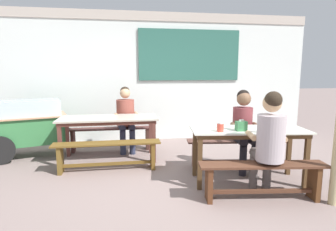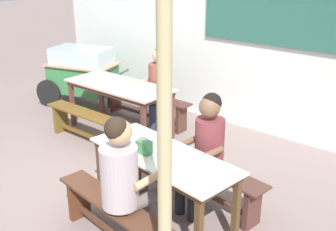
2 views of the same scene
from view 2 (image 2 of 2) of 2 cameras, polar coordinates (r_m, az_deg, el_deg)
ground_plane at (r=5.16m, az=-7.91°, el=-8.75°), size 40.00×40.00×0.00m
backdrop_wall at (r=6.53m, az=8.42°, el=11.73°), size 7.29×0.23×2.87m
dining_table_far at (r=6.23m, az=-6.75°, el=3.65°), size 1.70×0.74×0.77m
dining_table_near at (r=4.05m, az=-0.70°, el=-6.44°), size 1.67×0.83×0.77m
bench_far_back at (r=6.74m, az=-3.04°, el=1.72°), size 1.70×0.26×0.46m
bench_far_front at (r=6.00m, az=-10.59°, el=-1.19°), size 1.68×0.28×0.46m
bench_near_back at (r=4.60m, az=4.73°, el=-8.35°), size 1.62×0.48×0.46m
bench_near_front at (r=3.93m, az=-7.12°, el=-13.99°), size 1.57×0.46×0.46m
food_cart at (r=7.60m, az=-11.85°, el=5.98°), size 1.67×1.13×1.04m
person_center_facing at (r=6.37m, az=-1.44°, el=4.54°), size 0.48×0.55×1.27m
person_near_front at (r=3.66m, az=-5.97°, el=-8.29°), size 0.49×0.55×1.34m
person_right_near_table at (r=4.30m, az=5.15°, el=-4.01°), size 0.44×0.57×1.28m
tissue_box at (r=4.01m, az=-3.31°, el=-4.34°), size 0.14×0.10×0.15m
condiment_jar at (r=4.20m, az=-6.41°, el=-3.31°), size 0.09×0.09×0.12m
wooden_support_post at (r=2.85m, az=-0.47°, el=-7.56°), size 0.10×0.10×2.39m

